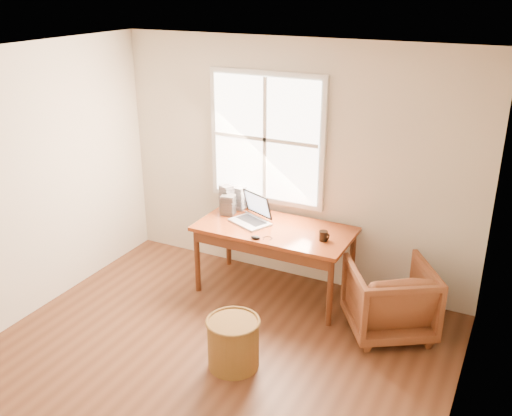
% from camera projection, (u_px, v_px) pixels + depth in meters
% --- Properties ---
extents(room_shell, '(4.04, 4.54, 2.64)m').
position_uv_depth(room_shell, '(182.00, 237.00, 4.28)').
color(room_shell, brown).
rests_on(room_shell, ground).
extents(desk, '(1.60, 0.80, 0.04)m').
position_uv_depth(desk, '(275.00, 229.00, 5.85)').
color(desk, brown).
rests_on(desk, room_shell).
extents(armchair, '(1.03, 1.04, 0.69)m').
position_uv_depth(armchair, '(389.00, 299.00, 5.32)').
color(armchair, brown).
rests_on(armchair, room_shell).
extents(wicker_stool, '(0.46, 0.46, 0.44)m').
position_uv_depth(wicker_stool, '(233.00, 343.00, 4.88)').
color(wicker_stool, brown).
rests_on(wicker_stool, room_shell).
extents(laptop, '(0.56, 0.57, 0.31)m').
position_uv_depth(laptop, '(250.00, 209.00, 5.89)').
color(laptop, silver).
rests_on(laptop, desk).
extents(mouse, '(0.10, 0.07, 0.03)m').
position_uv_depth(mouse, '(256.00, 237.00, 5.58)').
color(mouse, black).
rests_on(mouse, desk).
extents(coffee_mug, '(0.11, 0.11, 0.10)m').
position_uv_depth(coffee_mug, '(323.00, 236.00, 5.54)').
color(coffee_mug, black).
rests_on(coffee_mug, desk).
extents(cd_stack_a, '(0.14, 0.12, 0.26)m').
position_uv_depth(cd_stack_a, '(239.00, 198.00, 6.27)').
color(cd_stack_a, silver).
rests_on(cd_stack_a, desk).
extents(cd_stack_b, '(0.16, 0.15, 0.22)m').
position_uv_depth(cd_stack_b, '(228.00, 205.00, 6.12)').
color(cd_stack_b, black).
rests_on(cd_stack_b, desk).
extents(cd_stack_c, '(0.16, 0.15, 0.29)m').
position_uv_depth(cd_stack_c, '(227.00, 198.00, 6.22)').
color(cd_stack_c, '#92939E').
rests_on(cd_stack_c, desk).
extents(cd_stack_d, '(0.16, 0.15, 0.17)m').
position_uv_depth(cd_stack_d, '(255.00, 202.00, 6.28)').
color(cd_stack_d, silver).
rests_on(cd_stack_d, desk).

